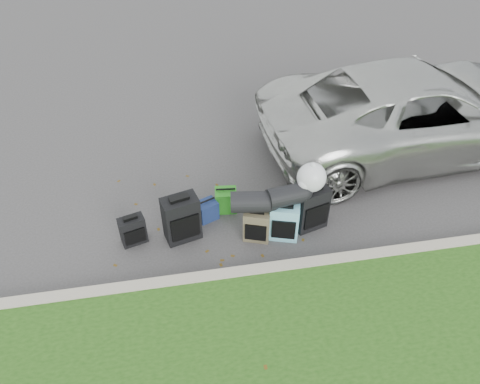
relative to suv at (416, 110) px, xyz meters
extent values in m
plane|color=#383535|center=(-3.42, -1.63, -0.79)|extent=(120.00, 120.00, 0.00)
cube|color=#9E937F|center=(-3.42, -2.63, -0.72)|extent=(120.00, 0.18, 0.15)
imported|color=#B7B7B2|center=(0.00, 0.00, 0.00)|extent=(5.86, 3.00, 1.58)
cube|color=black|center=(-5.18, -1.66, -0.56)|extent=(0.42, 0.31, 0.47)
cube|color=black|center=(-4.45, -1.69, -0.41)|extent=(0.59, 0.44, 0.76)
cube|color=#423B29|center=(-3.34, -1.90, -0.52)|extent=(0.45, 0.36, 0.53)
cube|color=#5895AF|center=(-2.93, -1.94, -0.48)|extent=(0.49, 0.37, 0.61)
cube|color=black|center=(-2.47, -1.78, -0.42)|extent=(0.55, 0.42, 0.74)
cube|color=#25811C|center=(-3.70, -1.18, -0.60)|extent=(0.37, 0.31, 0.39)
cube|color=navy|center=(-4.03, -1.34, -0.63)|extent=(0.38, 0.34, 0.33)
cylinder|color=black|center=(-3.43, -1.84, -0.10)|extent=(0.63, 0.40, 0.32)
cylinder|color=black|center=(-2.91, -1.88, -0.02)|extent=(0.58, 0.38, 0.30)
sphere|color=silver|center=(-2.51, -1.75, 0.16)|extent=(0.44, 0.44, 0.44)
camera|label=1|loc=(-4.44, -6.78, 4.44)|focal=35.00mm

